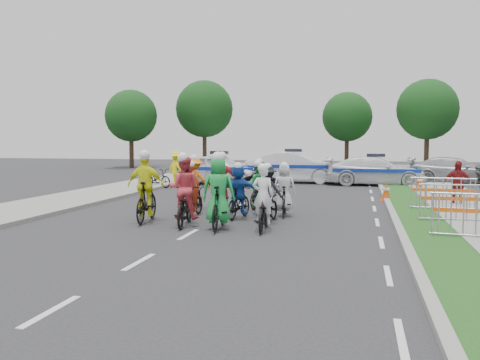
% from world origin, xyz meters
% --- Properties ---
extents(ground, '(90.00, 90.00, 0.00)m').
position_xyz_m(ground, '(0.00, 0.00, 0.00)').
color(ground, '#28282B').
rests_on(ground, ground).
extents(curb_right, '(0.20, 60.00, 0.12)m').
position_xyz_m(curb_right, '(5.10, 5.00, 0.06)').
color(curb_right, gray).
rests_on(curb_right, ground).
extents(grass_strip, '(1.20, 60.00, 0.11)m').
position_xyz_m(grass_strip, '(5.80, 5.00, 0.06)').
color(grass_strip, '#1A4315').
rests_on(grass_strip, ground).
extents(sidewalk_right, '(2.40, 60.00, 0.13)m').
position_xyz_m(sidewalk_right, '(7.60, 5.00, 0.07)').
color(sidewalk_right, gray).
rests_on(sidewalk_right, ground).
extents(sidewalk_left, '(3.00, 60.00, 0.13)m').
position_xyz_m(sidewalk_left, '(-6.50, 5.00, 0.07)').
color(sidewalk_left, gray).
rests_on(sidewalk_left, ground).
extents(rider_0, '(0.69, 1.74, 1.74)m').
position_xyz_m(rider_0, '(1.70, 0.97, 0.58)').
color(rider_0, black).
rests_on(rider_0, ground).
extents(rider_1, '(0.90, 1.97, 2.03)m').
position_xyz_m(rider_1, '(0.53, 0.92, 0.78)').
color(rider_1, black).
rests_on(rider_1, ground).
extents(rider_2, '(0.97, 2.04, 2.00)m').
position_xyz_m(rider_2, '(-0.53, 1.27, 0.74)').
color(rider_2, black).
rests_on(rider_2, ground).
extents(rider_3, '(1.08, 2.00, 2.05)m').
position_xyz_m(rider_3, '(-1.77, 1.63, 0.78)').
color(rider_3, black).
rests_on(rider_3, ground).
extents(rider_4, '(1.00, 1.71, 1.68)m').
position_xyz_m(rider_4, '(1.57, 2.39, 0.66)').
color(rider_4, black).
rests_on(rider_4, ground).
extents(rider_5, '(1.38, 1.65, 1.67)m').
position_xyz_m(rider_5, '(0.63, 2.85, 0.71)').
color(rider_5, black).
rests_on(rider_5, ground).
extents(rider_6, '(0.69, 1.71, 1.71)m').
position_xyz_m(rider_6, '(-0.86, 2.95, 0.57)').
color(rider_6, black).
rests_on(rider_6, ground).
extents(rider_7, '(0.73, 1.61, 1.66)m').
position_xyz_m(rider_7, '(1.87, 3.63, 0.65)').
color(rider_7, black).
rests_on(rider_7, ground).
extents(rider_8, '(0.78, 1.71, 1.68)m').
position_xyz_m(rider_8, '(0.97, 4.13, 0.63)').
color(rider_8, black).
rests_on(rider_8, ground).
extents(rider_9, '(1.01, 1.88, 1.94)m').
position_xyz_m(rider_9, '(-0.26, 4.37, 0.74)').
color(rider_9, black).
rests_on(rider_9, ground).
extents(rider_10, '(1.09, 1.87, 1.84)m').
position_xyz_m(rider_10, '(-1.25, 4.51, 0.71)').
color(rider_10, black).
rests_on(rider_10, ground).
extents(rider_11, '(1.41, 1.68, 1.70)m').
position_xyz_m(rider_11, '(0.82, 5.23, 0.72)').
color(rider_11, black).
rests_on(rider_11, ground).
extents(police_car_0, '(4.81, 2.50, 1.56)m').
position_xyz_m(police_car_0, '(-2.95, 14.11, 0.78)').
color(police_car_0, white).
rests_on(police_car_0, ground).
extents(police_car_1, '(5.11, 2.03, 1.66)m').
position_xyz_m(police_car_1, '(0.63, 16.09, 0.83)').
color(police_car_1, white).
rests_on(police_car_1, ground).
extents(police_car_2, '(4.97, 2.02, 1.44)m').
position_xyz_m(police_car_2, '(4.89, 15.40, 0.72)').
color(police_car_2, white).
rests_on(police_car_2, ground).
extents(civilian_sedan, '(5.03, 2.72, 1.38)m').
position_xyz_m(civilian_sedan, '(9.00, 17.23, 0.69)').
color(civilian_sedan, '#A7A7AC').
rests_on(civilian_sedan, ground).
extents(spectator_2, '(0.97, 0.48, 1.60)m').
position_xyz_m(spectator_2, '(7.38, 7.07, 0.80)').
color(spectator_2, maroon).
rests_on(spectator_2, ground).
extents(marshal_hiviz, '(1.27, 1.15, 1.71)m').
position_xyz_m(marshal_hiviz, '(-4.99, 13.32, 0.85)').
color(marshal_hiviz, '#FFF10D').
rests_on(marshal_hiviz, ground).
extents(barrier_0, '(2.05, 0.75, 1.12)m').
position_xyz_m(barrier_0, '(6.70, 0.54, 0.56)').
color(barrier_0, '#A5A8AD').
rests_on(barrier_0, ground).
extents(barrier_1, '(2.01, 0.54, 1.12)m').
position_xyz_m(barrier_1, '(6.70, 3.08, 0.56)').
color(barrier_1, '#A5A8AD').
rests_on(barrier_1, ground).
extents(barrier_2, '(2.03, 0.66, 1.12)m').
position_xyz_m(barrier_2, '(6.70, 5.56, 0.56)').
color(barrier_2, '#A5A8AD').
rests_on(barrier_2, ground).
extents(cone_0, '(0.40, 0.40, 0.70)m').
position_xyz_m(cone_0, '(5.08, 8.45, 0.34)').
color(cone_0, '#F24C0C').
rests_on(cone_0, ground).
extents(cone_1, '(0.40, 0.40, 0.70)m').
position_xyz_m(cone_1, '(6.80, 13.32, 0.34)').
color(cone_1, '#F24C0C').
rests_on(cone_1, ground).
extents(parked_bike, '(1.83, 1.26, 0.91)m').
position_xyz_m(parked_bike, '(-5.45, 11.83, 0.46)').
color(parked_bike, black).
rests_on(parked_bike, ground).
extents(tree_0, '(4.20, 4.20, 6.30)m').
position_xyz_m(tree_0, '(-14.00, 28.00, 4.19)').
color(tree_0, '#382619').
rests_on(tree_0, ground).
extents(tree_1, '(4.55, 4.55, 6.82)m').
position_xyz_m(tree_1, '(9.00, 30.00, 4.54)').
color(tree_1, '#382619').
rests_on(tree_1, ground).
extents(tree_3, '(4.90, 4.90, 7.35)m').
position_xyz_m(tree_3, '(-9.00, 32.00, 4.89)').
color(tree_3, '#382619').
rests_on(tree_3, ground).
extents(tree_4, '(4.20, 4.20, 6.30)m').
position_xyz_m(tree_4, '(3.00, 34.00, 4.19)').
color(tree_4, '#382619').
rests_on(tree_4, ground).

